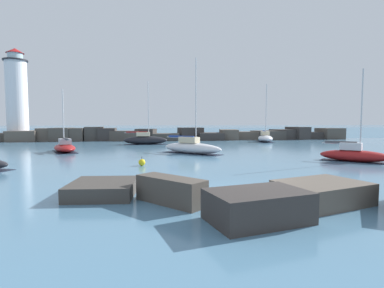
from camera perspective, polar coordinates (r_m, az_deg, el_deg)
The scene contains 11 objects.
ground_plane at distance 14.43m, azimuth 8.65°, elevation -9.82°, with size 600.00×600.00×0.00m, color teal.
open_sea_beyond at distance 117.82m, azimuth -5.76°, elevation 2.50°, with size 400.00×116.00×0.01m.
breakwater_jetty at distance 58.01m, azimuth -3.64°, elevation 1.77°, with size 67.72×6.99×2.57m.
lighthouse at distance 64.07m, azimuth -30.37°, elevation 7.20°, with size 4.90×4.90×16.84m.
foreground_rocks at distance 12.90m, azimuth 17.62°, elevation -9.39°, with size 17.03×8.51×1.18m.
sailboat_moored_0 at distance 37.92m, azimuth -23.08°, elevation -0.55°, with size 4.26×6.13×7.35m.
sailboat_moored_1 at distance 47.18m, azimuth -8.90°, elevation 0.83°, with size 6.83×1.94×9.74m.
sailboat_moored_3 at distance 30.00m, azimuth 28.45°, elevation -1.78°, with size 5.36×5.22×8.05m.
sailboat_moored_4 at distance 54.08m, azimuth 13.77°, elevation 1.14°, with size 3.38×5.60×10.07m.
sailboat_moored_5 at distance 33.13m, azimuth -0.09°, elevation -0.61°, with size 6.73×6.57×10.39m.
mooring_buoy_orange_near at distance 24.22m, azimuth -9.52°, elevation -3.47°, with size 0.54×0.54×0.74m.
Camera 1 is at (-3.97, -13.43, 3.49)m, focal length 28.00 mm.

